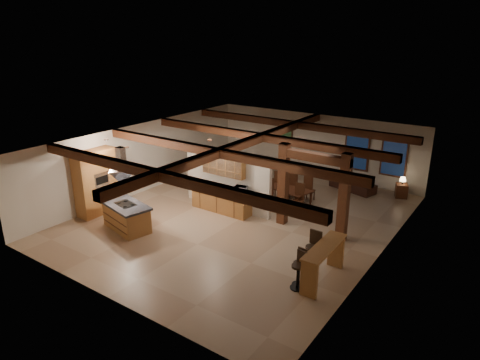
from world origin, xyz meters
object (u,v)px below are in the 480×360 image
object	(u,v)px
dining_table	(288,196)
bar_counter	(324,257)
kitchen_island	(127,216)
sofa	(353,184)

from	to	relation	value
dining_table	bar_counter	bearing A→B (deg)	-40.67
kitchen_island	bar_counter	xyz separation A→B (m)	(6.87, 0.84, 0.24)
bar_counter	dining_table	bearing A→B (deg)	128.26
sofa	dining_table	bearing A→B (deg)	77.47
kitchen_island	dining_table	world-z (taller)	kitchen_island
dining_table	bar_counter	size ratio (longest dim) A/B	0.85
kitchen_island	dining_table	size ratio (longest dim) A/B	1.21
sofa	kitchen_island	bearing A→B (deg)	74.53
dining_table	sofa	bearing A→B (deg)	72.55
bar_counter	sofa	bearing A→B (deg)	104.79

